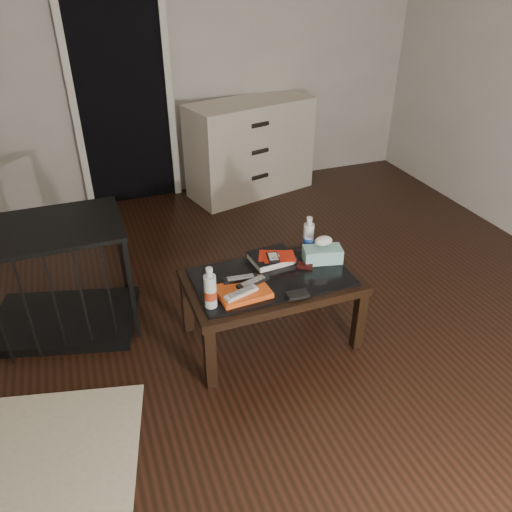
% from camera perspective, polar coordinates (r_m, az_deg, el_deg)
% --- Properties ---
extents(ground, '(5.00, 5.00, 0.00)m').
position_cam_1_polar(ground, '(3.13, 0.91, -10.08)').
color(ground, black).
rests_on(ground, ground).
extents(room_shell, '(5.00, 5.00, 5.00)m').
position_cam_1_polar(room_shell, '(2.39, 1.25, 20.46)').
color(room_shell, beige).
rests_on(room_shell, ground).
extents(doorway, '(0.90, 0.08, 2.07)m').
position_cam_1_polar(doorway, '(4.79, -15.12, 17.68)').
color(doorway, black).
rests_on(doorway, ground).
extents(coffee_table, '(1.00, 0.60, 0.46)m').
position_cam_1_polar(coffee_table, '(2.94, 1.77, -3.35)').
color(coffee_table, black).
rests_on(coffee_table, ground).
extents(dresser, '(1.29, 0.78, 0.90)m').
position_cam_1_polar(dresser, '(4.96, -0.67, 12.25)').
color(dresser, beige).
rests_on(dresser, ground).
extents(pet_crate, '(1.02, 0.81, 0.71)m').
position_cam_1_polar(pet_crate, '(3.38, -21.65, -4.18)').
color(pet_crate, black).
rests_on(pet_crate, ground).
extents(magazines, '(0.29, 0.23, 0.03)m').
position_cam_1_polar(magazines, '(2.75, -1.50, -4.08)').
color(magazines, '#E14D15').
rests_on(magazines, coffee_table).
extents(remote_silver, '(0.21, 0.11, 0.02)m').
position_cam_1_polar(remote_silver, '(2.70, -1.72, -4.23)').
color(remote_silver, silver).
rests_on(remote_silver, magazines).
extents(remote_black_front, '(0.21, 0.10, 0.02)m').
position_cam_1_polar(remote_black_front, '(2.78, -0.34, -2.97)').
color(remote_black_front, black).
rests_on(remote_black_front, magazines).
extents(remote_black_back, '(0.20, 0.07, 0.02)m').
position_cam_1_polar(remote_black_back, '(2.81, -1.78, -2.58)').
color(remote_black_back, black).
rests_on(remote_black_back, magazines).
extents(textbook, '(0.27, 0.22, 0.05)m').
position_cam_1_polar(textbook, '(3.03, 1.77, -0.20)').
color(textbook, black).
rests_on(textbook, coffee_table).
extents(dvd_mailers, '(0.23, 0.20, 0.01)m').
position_cam_1_polar(dvd_mailers, '(3.00, 2.14, 0.03)').
color(dvd_mailers, red).
rests_on(dvd_mailers, textbook).
extents(ipod, '(0.08, 0.11, 0.02)m').
position_cam_1_polar(ipod, '(2.97, 1.97, -0.15)').
color(ipod, black).
rests_on(ipod, dvd_mailers).
extents(flip_phone, '(0.10, 0.09, 0.02)m').
position_cam_1_polar(flip_phone, '(2.99, 5.61, -1.13)').
color(flip_phone, black).
rests_on(flip_phone, coffee_table).
extents(wallet, '(0.12, 0.08, 0.02)m').
position_cam_1_polar(wallet, '(2.74, 4.77, -4.42)').
color(wallet, black).
rests_on(wallet, coffee_table).
extents(water_bottle_left, '(0.08, 0.08, 0.24)m').
position_cam_1_polar(water_bottle_left, '(2.61, -5.26, -3.60)').
color(water_bottle_left, silver).
rests_on(water_bottle_left, coffee_table).
extents(water_bottle_right, '(0.07, 0.07, 0.24)m').
position_cam_1_polar(water_bottle_right, '(3.10, 6.03, 2.47)').
color(water_bottle_right, silver).
rests_on(water_bottle_right, coffee_table).
extents(tissue_box, '(0.25, 0.17, 0.09)m').
position_cam_1_polar(tissue_box, '(3.05, 7.60, 0.18)').
color(tissue_box, teal).
rests_on(tissue_box, coffee_table).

